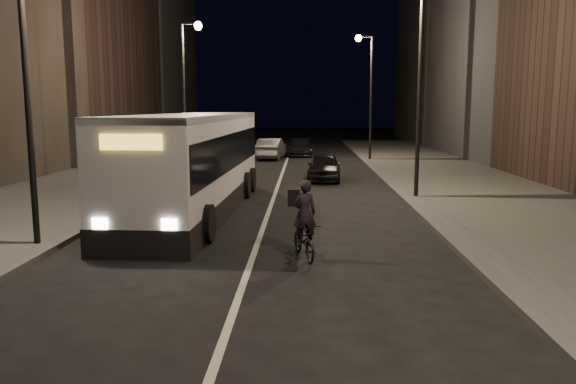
# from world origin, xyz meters

# --- Properties ---
(ground) EXTENTS (180.00, 180.00, 0.00)m
(ground) POSITION_xyz_m (0.00, 0.00, 0.00)
(ground) COLOR black
(ground) RESTS_ON ground
(sidewalk_right) EXTENTS (7.00, 70.00, 0.16)m
(sidewalk_right) POSITION_xyz_m (8.50, 14.00, 0.08)
(sidewalk_right) COLOR #333331
(sidewalk_right) RESTS_ON ground
(sidewalk_left) EXTENTS (7.00, 70.00, 0.16)m
(sidewalk_left) POSITION_xyz_m (-8.50, 14.00, 0.08)
(sidewalk_left) COLOR #333331
(sidewalk_left) RESTS_ON ground
(streetlight_right_mid) EXTENTS (1.20, 0.44, 8.12)m
(streetlight_right_mid) POSITION_xyz_m (5.33, 12.00, 5.36)
(streetlight_right_mid) COLOR black
(streetlight_right_mid) RESTS_ON sidewalk_right
(streetlight_right_far) EXTENTS (1.20, 0.44, 8.12)m
(streetlight_right_far) POSITION_xyz_m (5.33, 28.00, 5.36)
(streetlight_right_far) COLOR black
(streetlight_right_far) RESTS_ON sidewalk_right
(streetlight_left_near) EXTENTS (1.20, 0.44, 8.12)m
(streetlight_left_near) POSITION_xyz_m (-5.33, 4.00, 5.36)
(streetlight_left_near) COLOR black
(streetlight_left_near) RESTS_ON sidewalk_left
(streetlight_left_far) EXTENTS (1.20, 0.44, 8.12)m
(streetlight_left_far) POSITION_xyz_m (-5.33, 22.00, 5.36)
(streetlight_left_far) COLOR black
(streetlight_left_far) RESTS_ON sidewalk_left
(city_bus) EXTENTS (3.28, 12.61, 3.37)m
(city_bus) POSITION_xyz_m (-2.54, 9.24, 1.83)
(city_bus) COLOR silver
(city_bus) RESTS_ON ground
(cyclist_on_bicycle) EXTENTS (1.01, 1.77, 1.93)m
(cyclist_on_bicycle) POSITION_xyz_m (1.25, 3.32, 0.64)
(cyclist_on_bicycle) COLOR black
(cyclist_on_bicycle) RESTS_ON ground
(car_near) EXTENTS (1.80, 4.04, 1.35)m
(car_near) POSITION_xyz_m (2.20, 17.89, 0.67)
(car_near) COLOR black
(car_near) RESTS_ON ground
(car_mid) EXTENTS (1.94, 4.55, 1.46)m
(car_mid) POSITION_xyz_m (-1.14, 29.37, 0.73)
(car_mid) COLOR #3D3E40
(car_mid) RESTS_ON ground
(car_far) EXTENTS (1.80, 4.43, 1.29)m
(car_far) POSITION_xyz_m (0.89, 32.06, 0.64)
(car_far) COLOR black
(car_far) RESTS_ON ground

